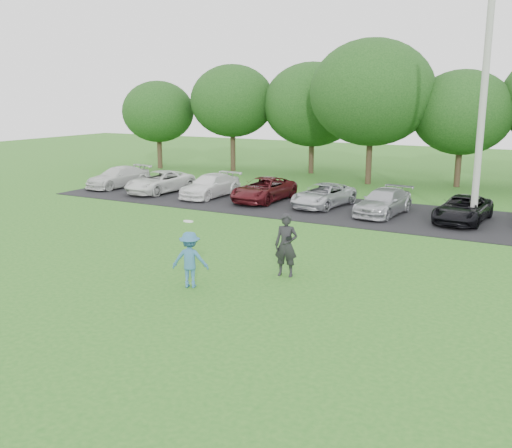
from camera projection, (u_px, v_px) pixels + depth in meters
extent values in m
plane|color=#27691E|center=(195.00, 295.00, 15.66)|extent=(100.00, 100.00, 0.00)
cube|color=black|center=(352.00, 211.00, 26.79)|extent=(32.00, 6.50, 0.03)
cylinder|color=#ABAAA5|center=(483.00, 98.00, 22.82)|extent=(0.28, 0.28, 10.45)
imported|color=teal|center=(190.00, 260.00, 16.15)|extent=(1.19, 0.95, 1.62)
cylinder|color=white|center=(188.00, 221.00, 15.82)|extent=(0.27, 0.27, 0.07)
imported|color=black|center=(286.00, 245.00, 17.11)|extent=(0.76, 0.57, 1.92)
cube|color=black|center=(289.00, 238.00, 16.81)|extent=(0.15, 0.12, 0.10)
imported|color=silver|center=(118.00, 177.00, 33.51)|extent=(2.28, 4.32, 1.19)
imported|color=silver|center=(160.00, 182.00, 31.73)|extent=(2.37, 4.45, 1.19)
imported|color=white|center=(210.00, 186.00, 30.38)|extent=(1.92, 4.19, 1.19)
imported|color=#4B1015|center=(264.00, 189.00, 29.16)|extent=(2.15, 4.38, 1.20)
imported|color=silver|center=(323.00, 195.00, 27.73)|extent=(2.41, 4.21, 1.11)
imported|color=#ADAEB4|center=(384.00, 202.00, 25.88)|extent=(2.06, 4.13, 1.15)
imported|color=black|center=(463.00, 209.00, 24.39)|extent=(2.17, 4.14, 1.11)
cylinder|color=#38281C|center=(160.00, 153.00, 42.30)|extent=(0.36, 0.36, 2.20)
ellipsoid|color=#214C19|center=(158.00, 112.00, 41.62)|extent=(5.20, 5.20, 4.42)
cylinder|color=#38281C|center=(233.00, 152.00, 40.88)|extent=(0.36, 0.36, 2.70)
ellipsoid|color=#214C19|center=(233.00, 101.00, 40.08)|extent=(5.94, 5.94, 5.05)
cylinder|color=#38281C|center=(311.00, 157.00, 39.57)|extent=(0.36, 0.36, 2.20)
ellipsoid|color=#214C19|center=(312.00, 105.00, 38.77)|extent=(6.68, 6.68, 5.68)
cylinder|color=#38281C|center=(369.00, 162.00, 34.79)|extent=(0.36, 0.36, 2.70)
ellipsoid|color=#214C19|center=(372.00, 93.00, 33.87)|extent=(7.42, 7.42, 6.31)
cylinder|color=#38281C|center=(458.00, 168.00, 33.71)|extent=(0.36, 0.36, 2.20)
ellipsoid|color=#214C19|center=(462.00, 112.00, 32.98)|extent=(5.76, 5.76, 4.90)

